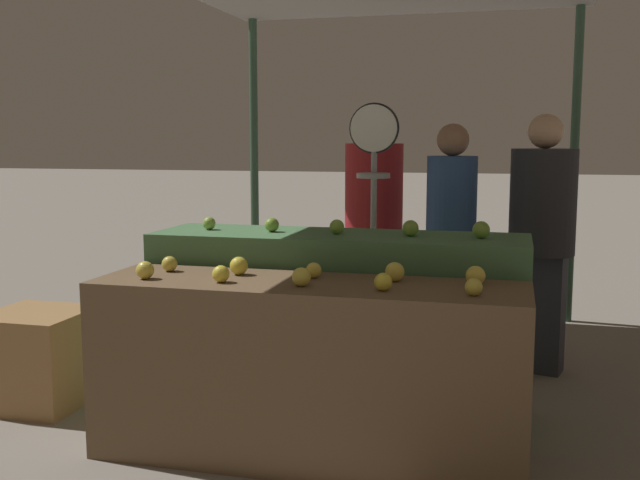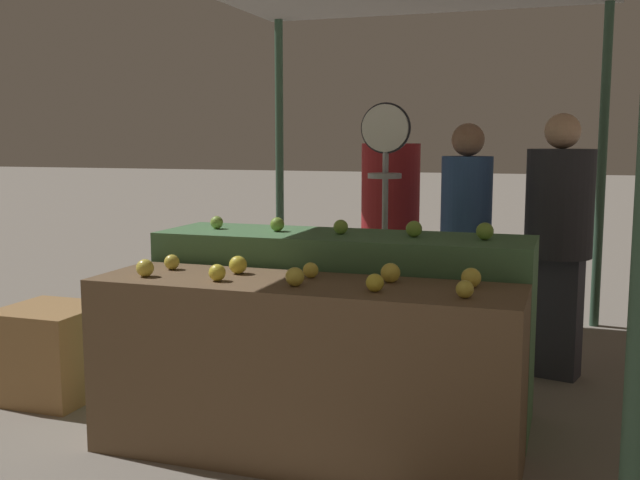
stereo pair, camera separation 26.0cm
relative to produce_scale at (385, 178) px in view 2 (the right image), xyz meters
name	(u,v)px [view 2 (the right image)]	position (x,y,z in m)	size (l,w,h in m)	color
ground_plane	(303,456)	(-0.06, -1.26, -1.22)	(60.00, 60.00, 0.00)	gray
display_counter_front	(303,371)	(-0.06, -1.26, -0.81)	(1.94, 0.55, 0.81)	brown
display_counter_back	(342,324)	(-0.06, -0.66, -0.74)	(1.94, 0.55, 0.96)	#4C7A4C
apple_front_0	(145,268)	(-0.79, -1.37, -0.36)	(0.08, 0.08, 0.08)	gold
apple_front_1	(217,273)	(-0.43, -1.36, -0.37)	(0.08, 0.08, 0.08)	gold
apple_front_2	(294,277)	(-0.06, -1.36, -0.36)	(0.08, 0.08, 0.08)	gold
apple_front_3	(375,283)	(0.30, -1.36, -0.37)	(0.08, 0.08, 0.08)	gold
apple_front_4	(465,289)	(0.67, -1.37, -0.37)	(0.07, 0.07, 0.07)	gold
apple_front_5	(172,262)	(-0.78, -1.16, -0.37)	(0.07, 0.07, 0.07)	gold
apple_front_6	(238,265)	(-0.42, -1.16, -0.36)	(0.09, 0.09, 0.09)	gold
apple_front_7	(310,270)	(-0.06, -1.16, -0.37)	(0.07, 0.07, 0.07)	yellow
apple_front_8	(390,273)	(0.31, -1.15, -0.36)	(0.09, 0.09, 0.09)	yellow
apple_front_9	(471,278)	(0.67, -1.15, -0.36)	(0.09, 0.09, 0.09)	yellow
apple_back_0	(217,222)	(-0.78, -0.67, -0.22)	(0.07, 0.07, 0.07)	#8EB247
apple_back_1	(277,224)	(-0.42, -0.67, -0.22)	(0.08, 0.08, 0.08)	#7AA338
apple_back_2	(341,227)	(-0.07, -0.67, -0.22)	(0.08, 0.08, 0.08)	#84AD3D
apple_back_3	(414,229)	(0.32, -0.66, -0.22)	(0.08, 0.08, 0.08)	#7AA338
apple_back_4	(485,231)	(0.66, -0.66, -0.22)	(0.09, 0.09, 0.09)	#7AA338
produce_scale	(385,178)	(0.00, 0.00, 0.00)	(0.30, 0.20, 1.66)	#99999E
person_vendor_at_scale	(466,228)	(0.44, 0.36, -0.32)	(0.38, 0.38, 1.54)	#2D2D38
person_customer_left	(390,216)	(-0.11, 0.61, -0.29)	(0.45, 0.45, 1.63)	#2D2D38
person_customer_right	(558,229)	(0.99, 0.35, -0.31)	(0.48, 0.48, 1.60)	#2D2D38
wooden_crate_side	(52,352)	(-1.68, -0.95, -0.96)	(0.52, 0.52, 0.52)	#9E7547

